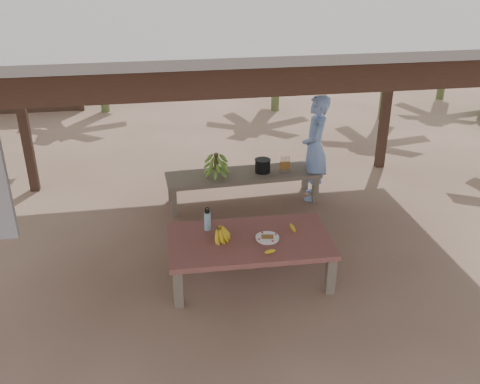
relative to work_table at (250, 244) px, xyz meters
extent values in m
plane|color=brown|center=(-0.02, 0.55, -0.43)|extent=(80.00, 80.00, 0.00)
cube|color=black|center=(-2.82, 2.85, 0.92)|extent=(0.13, 0.13, 2.70)
cube|color=black|center=(2.78, 2.85, 0.92)|extent=(0.13, 0.13, 2.70)
cube|color=black|center=(-0.02, -1.75, 2.27)|extent=(5.80, 0.14, 0.18)
cube|color=black|center=(-0.02, 2.85, 2.27)|extent=(5.80, 0.14, 0.18)
cube|color=slate|center=(-0.02, 0.55, 2.49)|extent=(6.60, 5.60, 0.06)
cube|color=brown|center=(-0.83, -0.40, -0.21)|extent=(0.10, 0.10, 0.44)
cube|color=brown|center=(0.81, -0.44, -0.21)|extent=(0.10, 0.10, 0.44)
cube|color=brown|center=(-0.81, 0.44, -0.21)|extent=(0.10, 0.10, 0.44)
cube|color=brown|center=(0.83, 0.40, -0.21)|extent=(0.10, 0.10, 0.44)
cube|color=maroon|center=(0.00, 0.00, 0.04)|extent=(1.82, 1.04, 0.06)
cube|color=brown|center=(-0.76, 1.64, -0.23)|extent=(0.08, 0.08, 0.40)
cube|color=brown|center=(1.30, 1.72, -0.23)|extent=(0.08, 0.08, 0.40)
cube|color=brown|center=(-0.78, 2.10, -0.23)|extent=(0.08, 0.08, 0.40)
cube|color=brown|center=(1.28, 2.18, -0.23)|extent=(0.08, 0.08, 0.40)
cube|color=brown|center=(0.26, 1.91, -0.01)|extent=(2.22, 0.69, 0.05)
cylinder|color=white|center=(0.19, -0.05, 0.07)|extent=(0.24, 0.24, 0.01)
cylinder|color=white|center=(0.19, -0.05, 0.09)|extent=(0.26, 0.26, 0.02)
cube|color=brown|center=(0.19, -0.05, 0.09)|extent=(0.15, 0.11, 0.02)
ellipsoid|color=yellow|center=(0.16, -0.33, 0.09)|extent=(0.15, 0.10, 0.04)
ellipsoid|color=yellow|center=(0.52, 0.12, 0.09)|extent=(0.05, 0.16, 0.04)
cylinder|color=teal|center=(-0.43, 0.28, 0.17)|extent=(0.08, 0.08, 0.22)
cylinder|color=black|center=(-0.43, 0.28, 0.30)|extent=(0.05, 0.05, 0.03)
torus|color=black|center=(-0.43, 0.28, 0.33)|extent=(0.05, 0.01, 0.05)
cylinder|color=black|center=(0.55, 1.92, 0.11)|extent=(0.22, 0.22, 0.19)
imported|color=#779AE2|center=(1.31, 1.89, 0.34)|extent=(0.53, 0.66, 1.55)
cylinder|color=#596638|center=(3.90, 5.35, 1.26)|extent=(0.18, 0.18, 3.40)
cylinder|color=#596638|center=(1.78, 6.34, 0.91)|extent=(0.18, 0.18, 2.68)
cylinder|color=#596638|center=(-1.98, 6.87, 1.04)|extent=(0.18, 0.18, 2.95)
cylinder|color=#596638|center=(5.91, 6.59, 1.09)|extent=(0.18, 0.18, 3.06)
camera|label=1|loc=(-0.97, -5.03, 3.08)|focal=40.00mm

